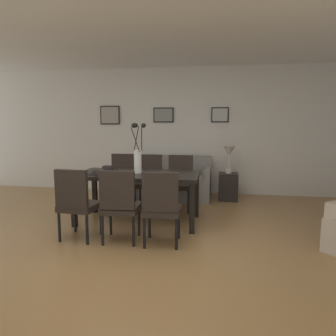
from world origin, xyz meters
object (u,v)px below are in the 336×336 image
(dining_chair_far_right, at_px, (149,179))
(side_table, at_px, (228,187))
(dining_table, at_px, (138,178))
(dining_chair_mid_right, at_px, (180,180))
(framed_picture_center, at_px, (163,115))
(bowl_near_left, at_px, (98,172))
(bowl_near_right, at_px, (108,168))
(dining_chair_far_left, at_px, (120,203))
(framed_picture_right, at_px, (220,115))
(sofa, at_px, (165,183))
(framed_picture_left, at_px, (110,115))
(dining_chair_near_right, at_px, (122,177))
(centerpiece_vase, at_px, (138,154))
(dining_chair_mid_left, at_px, (161,205))
(dining_chair_near_left, at_px, (77,201))
(table_lamp, at_px, (229,154))

(dining_chair_far_right, height_order, side_table, dining_chair_far_right)
(dining_table, relative_size, dining_chair_mid_right, 1.96)
(side_table, bearing_deg, framed_picture_center, 158.51)
(dining_table, xyz_separation_m, bowl_near_left, (-0.54, -0.20, 0.12))
(bowl_near_left, relative_size, side_table, 0.33)
(bowl_near_right, distance_m, side_table, 2.42)
(dining_chair_far_left, bearing_deg, dining_table, 89.46)
(bowl_near_left, distance_m, framed_picture_right, 3.02)
(dining_chair_mid_right, relative_size, side_table, 1.77)
(dining_chair_far_right, height_order, sofa, dining_chair_far_right)
(bowl_near_right, xyz_separation_m, side_table, (1.89, 1.41, -0.52))
(dining_table, relative_size, framed_picture_left, 4.21)
(dining_chair_near_right, height_order, framed_picture_left, framed_picture_left)
(dining_chair_far_left, bearing_deg, centerpiece_vase, 89.40)
(framed_picture_right, bearing_deg, bowl_near_right, -131.24)
(dining_chair_mid_left, relative_size, bowl_near_right, 5.41)
(dining_chair_far_right, relative_size, side_table, 1.77)
(bowl_near_right, distance_m, sofa, 1.68)
(sofa, xyz_separation_m, framed_picture_center, (-0.12, 0.48, 1.35))
(dining_chair_near_left, bearing_deg, framed_picture_center, 79.39)
(bowl_near_left, distance_m, sofa, 2.04)
(framed_picture_left, bearing_deg, centerpiece_vase, -61.47)
(dining_chair_far_right, height_order, dining_chair_mid_right, same)
(sofa, height_order, framed_picture_left, framed_picture_left)
(dining_table, height_order, bowl_near_right, bowl_near_right)
(dining_chair_near_left, relative_size, dining_chair_far_right, 1.00)
(centerpiece_vase, bearing_deg, dining_chair_far_left, -90.60)
(dining_chair_far_left, height_order, side_table, dining_chair_far_left)
(sofa, xyz_separation_m, table_lamp, (1.23, -0.05, 0.61))
(framed_picture_center, bearing_deg, dining_chair_mid_right, -68.58)
(dining_chair_mid_left, height_order, table_lamp, table_lamp)
(dining_table, relative_size, sofa, 1.01)
(framed_picture_left, bearing_deg, dining_chair_mid_right, -38.08)
(dining_table, bearing_deg, dining_chair_far_right, 91.43)
(dining_chair_near_right, distance_m, dining_chair_far_right, 0.50)
(dining_chair_near_right, bearing_deg, sofa, 50.68)
(table_lamp, bearing_deg, dining_chair_near_right, -158.50)
(dining_chair_near_left, relative_size, centerpiece_vase, 1.25)
(dining_chair_mid_left, distance_m, sofa, 2.58)
(dining_chair_mid_right, relative_size, bowl_near_right, 5.41)
(dining_table, xyz_separation_m, dining_chair_far_left, (-0.01, -0.87, -0.15))
(dining_chair_far_left, height_order, sofa, dining_chair_far_left)
(dining_chair_mid_left, relative_size, framed_picture_center, 2.16)
(dining_chair_near_right, distance_m, bowl_near_left, 1.11)
(dining_chair_mid_right, relative_size, sofa, 0.52)
(sofa, height_order, table_lamp, table_lamp)
(dining_chair_mid_right, distance_m, centerpiece_vase, 1.10)
(dining_chair_mid_left, bearing_deg, dining_chair_far_left, 178.43)
(centerpiece_vase, bearing_deg, framed_picture_right, 61.51)
(dining_chair_near_left, relative_size, sofa, 0.52)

